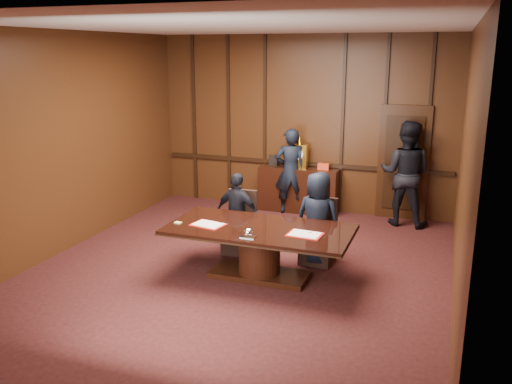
% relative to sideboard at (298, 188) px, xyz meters
% --- Properties ---
extents(room, '(7.00, 7.04, 3.50)m').
position_rel_sideboard_xyz_m(room, '(0.07, -3.12, 1.24)').
color(room, black).
rests_on(room, ground).
extents(sideboard, '(1.60, 0.45, 1.54)m').
position_rel_sideboard_xyz_m(sideboard, '(0.00, 0.00, 0.00)').
color(sideboard, black).
rests_on(sideboard, ground).
extents(conference_table, '(2.62, 1.32, 0.76)m').
position_rel_sideboard_xyz_m(conference_table, '(0.37, -3.42, 0.02)').
color(conference_table, black).
rests_on(conference_table, ground).
extents(folder_left, '(0.51, 0.41, 0.02)m').
position_rel_sideboard_xyz_m(folder_left, '(-0.35, -3.58, 0.28)').
color(folder_left, '#B61A10').
rests_on(folder_left, conference_table).
extents(folder_right, '(0.48, 0.36, 0.02)m').
position_rel_sideboard_xyz_m(folder_right, '(1.06, -3.53, 0.28)').
color(folder_right, '#B61A10').
rests_on(folder_right, conference_table).
extents(inkstand, '(0.20, 0.14, 0.12)m').
position_rel_sideboard_xyz_m(inkstand, '(0.37, -3.87, 0.33)').
color(inkstand, white).
rests_on(inkstand, conference_table).
extents(notepad, '(0.11, 0.08, 0.01)m').
position_rel_sideboard_xyz_m(notepad, '(-0.80, -3.64, 0.28)').
color(notepad, '#E0D16D').
rests_on(notepad, conference_table).
extents(chair_left, '(0.51, 0.51, 0.99)m').
position_rel_sideboard_xyz_m(chair_left, '(-0.28, -2.54, -0.19)').
color(chair_left, black).
rests_on(chair_left, ground).
extents(chair_right, '(0.51, 0.51, 0.99)m').
position_rel_sideboard_xyz_m(chair_right, '(1.02, -2.54, -0.19)').
color(chair_right, black).
rests_on(chair_right, ground).
extents(signatory_left, '(0.81, 0.43, 1.32)m').
position_rel_sideboard_xyz_m(signatory_left, '(-0.28, -2.62, 0.18)').
color(signatory_left, black).
rests_on(signatory_left, ground).
extents(signatory_right, '(0.77, 0.57, 1.44)m').
position_rel_sideboard_xyz_m(signatory_right, '(1.02, -2.62, 0.23)').
color(signatory_right, black).
rests_on(signatory_right, ground).
extents(witness_left, '(0.73, 0.60, 1.71)m').
position_rel_sideboard_xyz_m(witness_left, '(-0.13, -0.16, 0.37)').
color(witness_left, black).
rests_on(witness_left, ground).
extents(witness_right, '(1.03, 0.85, 1.96)m').
position_rel_sideboard_xyz_m(witness_right, '(2.08, -0.16, 0.49)').
color(witness_right, black).
rests_on(witness_right, ground).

